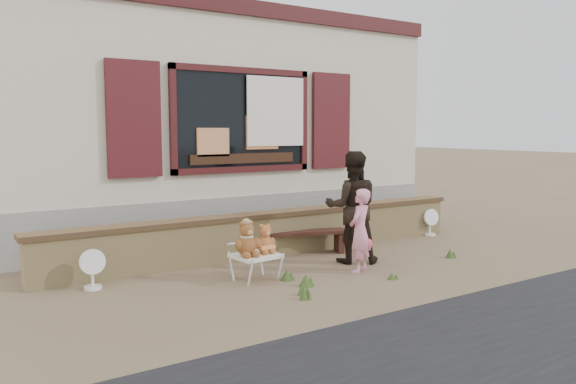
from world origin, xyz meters
TOP-DOWN VIEW (x-y plane):
  - ground at (0.00, 0.00)m, footprint 80.00×80.00m
  - shopfront at (0.00, 4.49)m, footprint 8.04×5.13m
  - brick_wall at (0.00, 1.00)m, footprint 7.10×0.36m
  - bench at (0.36, 0.80)m, footprint 1.44×0.75m
  - folding_chair at (-0.95, -0.12)m, footprint 0.59×0.53m
  - teddy_bear_left at (-1.09, -0.13)m, footprint 0.36×0.32m
  - teddy_bear_right at (-0.81, -0.10)m, footprint 0.30×0.27m
  - child at (0.42, -0.52)m, footprint 0.49×0.43m
  - adult at (0.69, -0.02)m, footprint 0.98×0.92m
  - fan_left at (-2.79, 0.59)m, footprint 0.31×0.21m
  - fan_right at (3.18, 0.80)m, footprint 0.31×0.20m
  - grass_tufts at (-0.18, -0.70)m, footprint 3.12×0.92m

SIDE VIEW (x-z plane):
  - ground at x=0.00m, z-range 0.00..0.00m
  - grass_tufts at x=-0.18m, z-range -0.01..0.15m
  - fan_right at x=3.18m, z-range 0.00..0.48m
  - fan_left at x=-2.79m, z-range 0.00..0.49m
  - bench at x=0.36m, z-range 0.08..0.45m
  - folding_chair at x=-0.95m, z-range 0.14..0.47m
  - brick_wall at x=0.00m, z-range 0.01..0.67m
  - teddy_bear_right at x=-0.81m, z-range 0.33..0.72m
  - teddy_bear_left at x=-1.09m, z-range 0.33..0.79m
  - child at x=0.42m, z-range 0.00..1.12m
  - adult at x=0.69m, z-range 0.00..1.60m
  - shopfront at x=0.00m, z-range 0.00..4.00m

